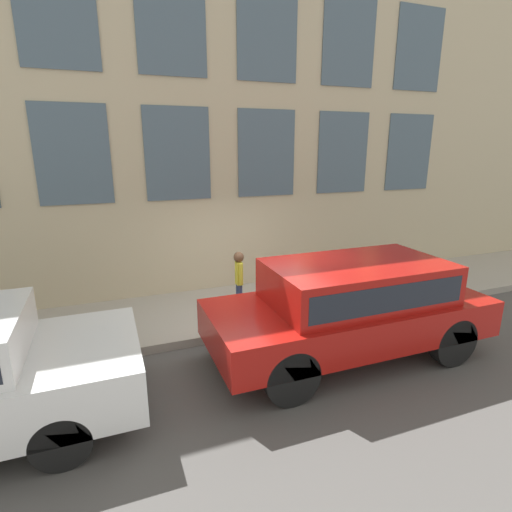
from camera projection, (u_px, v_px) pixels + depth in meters
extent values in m
plane|color=#514F4C|center=(264.00, 335.00, 7.76)|extent=(80.00, 80.00, 0.00)
cube|color=#A8A093|center=(243.00, 307.00, 8.86)|extent=(2.51, 60.00, 0.16)
cube|color=#C6B793|center=(221.00, 126.00, 9.09)|extent=(0.30, 40.00, 7.98)
cube|color=#4C6070|center=(409.00, 153.00, 10.91)|extent=(0.03, 1.43, 1.99)
cube|color=#4C6070|center=(343.00, 153.00, 10.19)|extent=(0.03, 1.43, 1.99)
cube|color=#4C6070|center=(267.00, 154.00, 9.46)|extent=(0.03, 1.43, 1.99)
cube|color=#4C6070|center=(178.00, 154.00, 8.74)|extent=(0.03, 1.43, 1.99)
cube|color=#4C6070|center=(73.00, 155.00, 8.02)|extent=(0.03, 1.43, 1.99)
cube|color=#4C6070|center=(419.00, 49.00, 10.23)|extent=(0.03, 1.43, 1.99)
cube|color=#4C6070|center=(349.00, 42.00, 9.50)|extent=(0.03, 1.43, 1.99)
cube|color=#4C6070|center=(268.00, 33.00, 8.78)|extent=(0.03, 1.43, 1.99)
cube|color=#4C6070|center=(171.00, 23.00, 8.06)|extent=(0.03, 1.43, 1.99)
cube|color=#4C6070|center=(56.00, 11.00, 7.33)|extent=(0.03, 1.43, 1.99)
cylinder|color=red|center=(273.00, 316.00, 8.17)|extent=(0.28, 0.28, 0.04)
cylinder|color=red|center=(273.00, 300.00, 8.08)|extent=(0.21, 0.21, 0.71)
sphere|color=maroon|center=(273.00, 284.00, 7.99)|extent=(0.22, 0.22, 0.22)
cylinder|color=black|center=(273.00, 281.00, 7.97)|extent=(0.07, 0.07, 0.09)
cylinder|color=red|center=(280.00, 295.00, 8.11)|extent=(0.09, 0.10, 0.09)
cylinder|color=red|center=(266.00, 297.00, 8.01)|extent=(0.09, 0.10, 0.09)
cylinder|color=navy|center=(240.00, 300.00, 8.23)|extent=(0.09, 0.09, 0.63)
cylinder|color=navy|center=(238.00, 298.00, 8.34)|extent=(0.09, 0.09, 0.63)
cube|color=yellow|center=(239.00, 273.00, 8.14)|extent=(0.17, 0.12, 0.48)
cylinder|color=yellow|center=(241.00, 274.00, 8.02)|extent=(0.07, 0.07, 0.45)
cylinder|color=yellow|center=(237.00, 271.00, 8.24)|extent=(0.07, 0.07, 0.45)
sphere|color=brown|center=(239.00, 257.00, 8.05)|extent=(0.21, 0.21, 0.21)
cylinder|color=black|center=(291.00, 377.00, 5.59)|extent=(0.24, 0.83, 0.83)
cylinder|color=black|center=(249.00, 327.00, 7.13)|extent=(0.24, 0.83, 0.83)
cylinder|color=black|center=(453.00, 341.00, 6.60)|extent=(0.24, 0.83, 0.83)
cylinder|color=black|center=(386.00, 304.00, 8.15)|extent=(0.24, 0.83, 0.83)
cube|color=#A5140F|center=(348.00, 317.00, 6.79)|extent=(1.95, 4.78, 0.61)
cube|color=#A5140F|center=(357.00, 281.00, 6.66)|extent=(1.72, 2.96, 0.66)
cube|color=#1E232D|center=(357.00, 281.00, 6.66)|extent=(1.73, 2.73, 0.42)
cylinder|color=black|center=(62.00, 440.00, 4.50)|extent=(0.24, 0.67, 0.67)
cylinder|color=black|center=(71.00, 362.00, 6.12)|extent=(0.24, 0.67, 0.67)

